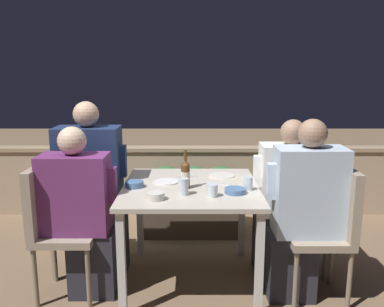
% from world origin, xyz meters
% --- Properties ---
extents(ground_plane, '(16.00, 16.00, 0.00)m').
position_xyz_m(ground_plane, '(0.00, 0.00, 0.00)').
color(ground_plane, '#7A6047').
extents(parapet_wall, '(9.00, 0.18, 0.74)m').
position_xyz_m(parapet_wall, '(0.00, 1.49, 0.38)').
color(parapet_wall, tan).
rests_on(parapet_wall, ground_plane).
extents(dining_table, '(0.97, 1.01, 0.75)m').
position_xyz_m(dining_table, '(0.00, 0.00, 0.66)').
color(dining_table, '#BCB2A3').
rests_on(dining_table, ground_plane).
extents(planter_hedge, '(0.95, 0.47, 0.66)m').
position_xyz_m(planter_hedge, '(0.03, 0.92, 0.37)').
color(planter_hedge, brown).
rests_on(planter_hedge, ground_plane).
extents(chair_left_near, '(0.42, 0.41, 0.93)m').
position_xyz_m(chair_left_near, '(-0.95, -0.16, 0.56)').
color(chair_left_near, gray).
rests_on(chair_left_near, ground_plane).
extents(person_purple_stripe, '(0.51, 0.26, 1.20)m').
position_xyz_m(person_purple_stripe, '(-0.75, -0.16, 0.60)').
color(person_purple_stripe, '#282833').
rests_on(person_purple_stripe, ground_plane).
extents(chair_left_far, '(0.42, 0.41, 0.93)m').
position_xyz_m(chair_left_far, '(-0.94, 0.17, 0.56)').
color(chair_left_far, gray).
rests_on(chair_left_far, ground_plane).
extents(person_navy_jumper, '(0.52, 0.26, 1.34)m').
position_xyz_m(person_navy_jumper, '(-0.74, 0.17, 0.67)').
color(person_navy_jumper, '#282833').
rests_on(person_navy_jumper, ground_plane).
extents(chair_right_near, '(0.42, 0.41, 0.93)m').
position_xyz_m(chair_right_near, '(0.96, -0.21, 0.56)').
color(chair_right_near, gray).
rests_on(chair_right_near, ground_plane).
extents(person_blue_shirt, '(0.51, 0.26, 1.26)m').
position_xyz_m(person_blue_shirt, '(0.76, -0.21, 0.63)').
color(person_blue_shirt, '#282833').
rests_on(person_blue_shirt, ground_plane).
extents(chair_right_far, '(0.42, 0.41, 0.93)m').
position_xyz_m(chair_right_far, '(0.93, 0.19, 0.56)').
color(chair_right_far, gray).
rests_on(chair_right_far, ground_plane).
extents(person_white_polo, '(0.52, 0.26, 1.20)m').
position_xyz_m(person_white_polo, '(0.73, 0.19, 0.60)').
color(person_white_polo, '#282833').
rests_on(person_white_polo, ground_plane).
extents(beer_bottle, '(0.06, 0.06, 0.27)m').
position_xyz_m(beer_bottle, '(-0.04, -0.07, 0.85)').
color(beer_bottle, brown).
rests_on(beer_bottle, dining_table).
extents(plate_0, '(0.20, 0.20, 0.01)m').
position_xyz_m(plate_0, '(0.24, 0.26, 0.75)').
color(plate_0, silver).
rests_on(plate_0, dining_table).
extents(plate_1, '(0.19, 0.19, 0.01)m').
position_xyz_m(plate_1, '(-0.18, 0.08, 0.75)').
color(plate_1, white).
rests_on(plate_1, dining_table).
extents(bowl_0, '(0.13, 0.13, 0.04)m').
position_xyz_m(bowl_0, '(-0.40, -0.04, 0.77)').
color(bowl_0, '#4C709E').
rests_on(bowl_0, dining_table).
extents(bowl_1, '(0.14, 0.14, 0.04)m').
position_xyz_m(bowl_1, '(0.30, -0.18, 0.77)').
color(bowl_1, '#4C709E').
rests_on(bowl_1, dining_table).
extents(bowl_2, '(0.11, 0.11, 0.05)m').
position_xyz_m(bowl_2, '(-0.22, -0.32, 0.78)').
color(bowl_2, beige).
rests_on(bowl_2, dining_table).
extents(glass_cup_0, '(0.06, 0.06, 0.09)m').
position_xyz_m(glass_cup_0, '(0.40, -0.11, 0.80)').
color(glass_cup_0, silver).
rests_on(glass_cup_0, dining_table).
extents(glass_cup_1, '(0.07, 0.07, 0.11)m').
position_xyz_m(glass_cup_1, '(-0.05, -0.22, 0.81)').
color(glass_cup_1, silver).
rests_on(glass_cup_1, dining_table).
extents(glass_cup_2, '(0.07, 0.07, 0.08)m').
position_xyz_m(glass_cup_2, '(0.14, -0.26, 0.79)').
color(glass_cup_2, silver).
rests_on(glass_cup_2, dining_table).
extents(fork_0, '(0.17, 0.05, 0.01)m').
position_xyz_m(fork_0, '(-0.03, 0.23, 0.75)').
color(fork_0, silver).
rests_on(fork_0, dining_table).
extents(fork_1, '(0.16, 0.10, 0.01)m').
position_xyz_m(fork_1, '(0.22, 0.04, 0.75)').
color(fork_1, silver).
rests_on(fork_1, dining_table).
extents(potted_plant, '(0.31, 0.31, 0.61)m').
position_xyz_m(potted_plant, '(-1.13, 0.66, 0.38)').
color(potted_plant, '#9E5638').
rests_on(potted_plant, ground_plane).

